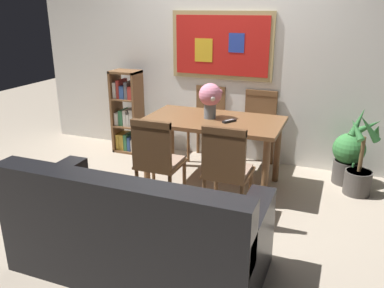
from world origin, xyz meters
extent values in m
plane|color=tan|center=(0.00, 0.00, 0.00)|extent=(12.00, 12.00, 0.00)
cube|color=silver|center=(0.00, 1.47, 1.30)|extent=(5.20, 0.10, 2.60)
cube|color=tan|center=(-0.07, 1.40, 1.41)|extent=(1.25, 0.02, 0.79)
cube|color=red|center=(-0.07, 1.39, 1.41)|extent=(1.15, 0.01, 0.69)
cube|color=gold|center=(-0.29, 1.38, 1.35)|extent=(0.23, 0.00, 0.28)
cube|color=#263FA5|center=(0.12, 1.38, 1.45)|extent=(0.19, 0.00, 0.22)
cube|color=brown|center=(0.12, 0.57, 0.72)|extent=(1.43, 0.80, 0.04)
cylinder|color=brown|center=(-0.51, 0.24, 0.35)|extent=(0.07, 0.07, 0.70)
cylinder|color=brown|center=(0.76, 0.24, 0.35)|extent=(0.07, 0.07, 0.70)
cylinder|color=brown|center=(-0.51, 0.89, 0.35)|extent=(0.07, 0.07, 0.70)
cylinder|color=brown|center=(0.76, 0.89, 0.35)|extent=(0.07, 0.07, 0.70)
cube|color=brown|center=(0.48, -0.06, 0.44)|extent=(0.40, 0.40, 0.03)
cube|color=#997A66|center=(0.48, -0.06, 0.47)|extent=(0.36, 0.36, 0.03)
cylinder|color=brown|center=(0.31, -0.23, 0.21)|extent=(0.04, 0.04, 0.42)
cylinder|color=brown|center=(0.65, -0.23, 0.21)|extent=(0.04, 0.04, 0.42)
cylinder|color=brown|center=(0.31, 0.11, 0.21)|extent=(0.04, 0.04, 0.42)
cylinder|color=brown|center=(0.65, 0.11, 0.21)|extent=(0.04, 0.04, 0.42)
cube|color=brown|center=(0.48, -0.24, 0.68)|extent=(0.38, 0.04, 0.46)
cube|color=brown|center=(0.48, -0.24, 0.88)|extent=(0.38, 0.05, 0.06)
cube|color=brown|center=(-0.19, 1.24, 0.44)|extent=(0.40, 0.40, 0.03)
cube|color=#997A66|center=(-0.19, 1.24, 0.47)|extent=(0.36, 0.36, 0.03)
cylinder|color=brown|center=(-0.02, 1.41, 0.21)|extent=(0.04, 0.04, 0.42)
cylinder|color=brown|center=(-0.36, 1.41, 0.21)|extent=(0.04, 0.04, 0.42)
cylinder|color=brown|center=(-0.02, 1.07, 0.21)|extent=(0.04, 0.04, 0.42)
cylinder|color=brown|center=(-0.36, 1.07, 0.21)|extent=(0.04, 0.04, 0.42)
cube|color=brown|center=(-0.19, 1.42, 0.68)|extent=(0.38, 0.04, 0.46)
cube|color=brown|center=(-0.19, 1.42, 0.88)|extent=(0.38, 0.05, 0.06)
cube|color=brown|center=(-0.18, -0.09, 0.44)|extent=(0.40, 0.40, 0.03)
cube|color=#997A66|center=(-0.18, -0.09, 0.47)|extent=(0.36, 0.36, 0.03)
cylinder|color=brown|center=(-0.35, -0.26, 0.21)|extent=(0.04, 0.04, 0.42)
cylinder|color=brown|center=(-0.01, -0.26, 0.21)|extent=(0.04, 0.04, 0.42)
cylinder|color=brown|center=(-0.35, 0.08, 0.21)|extent=(0.04, 0.04, 0.42)
cylinder|color=brown|center=(-0.01, 0.08, 0.21)|extent=(0.04, 0.04, 0.42)
cube|color=brown|center=(-0.18, -0.27, 0.68)|extent=(0.38, 0.04, 0.46)
cube|color=brown|center=(-0.18, -0.27, 0.88)|extent=(0.38, 0.05, 0.06)
cube|color=brown|center=(0.45, 1.19, 0.44)|extent=(0.40, 0.40, 0.03)
cube|color=#997A66|center=(0.45, 1.19, 0.47)|extent=(0.36, 0.36, 0.03)
cylinder|color=brown|center=(0.62, 1.36, 0.21)|extent=(0.04, 0.04, 0.42)
cylinder|color=brown|center=(0.28, 1.36, 0.21)|extent=(0.04, 0.04, 0.42)
cylinder|color=brown|center=(0.62, 1.02, 0.21)|extent=(0.04, 0.04, 0.42)
cylinder|color=brown|center=(0.28, 1.02, 0.21)|extent=(0.04, 0.04, 0.42)
cube|color=brown|center=(0.45, 1.37, 0.68)|extent=(0.38, 0.04, 0.46)
cube|color=brown|center=(0.45, 1.37, 0.88)|extent=(0.38, 0.05, 0.06)
cube|color=black|center=(0.10, -1.00, 0.20)|extent=(1.80, 0.84, 0.40)
cube|color=black|center=(0.10, -1.32, 0.62)|extent=(1.80, 0.20, 0.44)
cube|color=black|center=(-0.71, -1.00, 0.51)|extent=(0.18, 0.80, 0.22)
cube|color=black|center=(0.91, -1.00, 0.51)|extent=(0.18, 0.80, 0.22)
cube|color=#B78C33|center=(-0.35, -1.18, 0.56)|extent=(0.32, 0.16, 0.33)
cube|color=#B78C33|center=(0.10, -1.18, 0.56)|extent=(0.32, 0.16, 0.33)
cube|color=#8C6B4C|center=(0.55, -1.18, 0.56)|extent=(0.32, 0.16, 0.33)
cube|color=brown|center=(-1.42, 1.15, 0.54)|extent=(0.03, 0.28, 1.08)
cube|color=brown|center=(-1.09, 1.15, 0.54)|extent=(0.03, 0.28, 1.08)
cube|color=brown|center=(-1.26, 1.15, 0.01)|extent=(0.36, 0.28, 0.03)
cube|color=brown|center=(-1.26, 1.15, 1.06)|extent=(0.36, 0.28, 0.03)
cube|color=brown|center=(-1.26, 1.15, 0.36)|extent=(0.30, 0.28, 0.02)
cube|color=brown|center=(-1.26, 1.15, 0.72)|extent=(0.30, 0.28, 0.02)
cube|color=gold|center=(-1.37, 1.15, 0.13)|extent=(0.04, 0.22, 0.21)
cube|color=gold|center=(-1.31, 1.15, 0.14)|extent=(0.06, 0.22, 0.21)
cube|color=#337247|center=(-1.25, 1.15, 0.14)|extent=(0.05, 0.22, 0.22)
cube|color=#2D4C8C|center=(-1.20, 1.15, 0.12)|extent=(0.04, 0.22, 0.19)
cube|color=beige|center=(-1.15, 1.15, 0.11)|extent=(0.05, 0.22, 0.16)
cube|color=beige|center=(-1.37, 1.15, 0.45)|extent=(0.05, 0.22, 0.16)
cube|color=#337247|center=(-1.31, 1.15, 0.47)|extent=(0.06, 0.22, 0.20)
cube|color=beige|center=(-1.24, 1.15, 0.48)|extent=(0.04, 0.22, 0.21)
cube|color=beige|center=(-1.20, 1.15, 0.45)|extent=(0.04, 0.22, 0.16)
cube|color=beige|center=(-1.15, 1.15, 0.48)|extent=(0.05, 0.22, 0.23)
cube|color=beige|center=(-1.37, 1.15, 0.83)|extent=(0.05, 0.22, 0.20)
cube|color=#B2332D|center=(-1.32, 1.15, 0.85)|extent=(0.04, 0.22, 0.23)
cube|color=#2D4C8C|center=(-1.27, 1.15, 0.81)|extent=(0.06, 0.22, 0.17)
cube|color=#595960|center=(-1.20, 1.15, 0.84)|extent=(0.04, 0.22, 0.22)
cube|color=#B2332D|center=(-1.15, 1.15, 0.81)|extent=(0.06, 0.22, 0.17)
cylinder|color=#4C4742|center=(1.49, 1.13, 0.13)|extent=(0.29, 0.29, 0.26)
cylinder|color=#332319|center=(1.49, 1.13, 0.25)|extent=(0.26, 0.26, 0.02)
sphere|color=#387F3D|center=(1.49, 1.13, 0.39)|extent=(0.34, 0.34, 0.34)
cylinder|color=#387F3D|center=(1.55, 0.98, 0.15)|extent=(0.03, 0.03, 0.30)
cylinder|color=#387F3D|center=(1.62, 1.22, 0.14)|extent=(0.03, 0.03, 0.32)
cylinder|color=#4C4742|center=(1.60, 0.88, 0.13)|extent=(0.27, 0.27, 0.25)
cylinder|color=#332319|center=(1.60, 0.88, 0.24)|extent=(0.25, 0.25, 0.02)
cylinder|color=brown|center=(1.60, 0.88, 0.44)|extent=(0.04, 0.04, 0.37)
cone|color=#2D6B33|center=(1.71, 0.88, 0.70)|extent=(0.08, 0.23, 0.21)
cone|color=#2D6B33|center=(1.63, 1.01, 0.70)|extent=(0.28, 0.14, 0.22)
cone|color=#2D6B33|center=(1.53, 0.94, 0.75)|extent=(0.20, 0.23, 0.30)
cone|color=#2D6B33|center=(1.52, 0.82, 0.70)|extent=(0.20, 0.23, 0.22)
cone|color=#2D6B33|center=(1.63, 0.77, 0.74)|extent=(0.25, 0.13, 0.29)
cylinder|color=slate|center=(0.08, 0.59, 0.82)|extent=(0.13, 0.13, 0.17)
sphere|color=pink|center=(0.08, 0.59, 0.99)|extent=(0.24, 0.24, 0.24)
sphere|color=#D86633|center=(0.03, 0.67, 0.98)|extent=(0.08, 0.08, 0.08)
sphere|color=silver|center=(0.13, 0.51, 0.97)|extent=(0.06, 0.06, 0.06)
sphere|color=pink|center=(0.17, 0.62, 1.01)|extent=(0.07, 0.07, 0.07)
cube|color=black|center=(0.31, 0.52, 0.75)|extent=(0.12, 0.15, 0.02)
cube|color=gray|center=(0.31, 0.52, 0.76)|extent=(0.08, 0.10, 0.00)
camera|label=1|loc=(1.37, -3.21, 1.85)|focal=36.92mm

